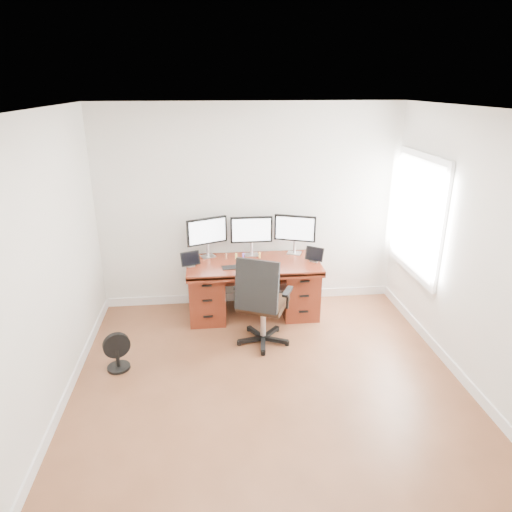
{
  "coord_description": "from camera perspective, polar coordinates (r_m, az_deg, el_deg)",
  "views": [
    {
      "loc": [
        -0.54,
        -3.61,
        2.9
      ],
      "look_at": [
        0.0,
        1.5,
        0.95
      ],
      "focal_mm": 32.0,
      "sensor_mm": 36.0,
      "label": 1
    }
  ],
  "objects": [
    {
      "name": "desk",
      "position": [
        6.01,
        -0.33,
        -3.78
      ],
      "size": [
        1.7,
        0.8,
        0.75
      ],
      "color": "#5D2112",
      "rests_on": "ground"
    },
    {
      "name": "phone",
      "position": [
        5.8,
        0.0,
        -0.91
      ],
      "size": [
        0.14,
        0.07,
        0.01
      ],
      "primitive_type": "cube",
      "rotation": [
        0.0,
        0.0,
        0.04
      ],
      "color": "black",
      "rests_on": "desk"
    },
    {
      "name": "trackpad",
      "position": [
        5.74,
        1.67,
        -1.15
      ],
      "size": [
        0.15,
        0.15,
        0.01
      ],
      "primitive_type": "cube",
      "rotation": [
        0.0,
        0.0,
        -0.21
      ],
      "color": "silver",
      "rests_on": "desk"
    },
    {
      "name": "drawing_tablet",
      "position": [
        5.68,
        -3.18,
        -1.42
      ],
      "size": [
        0.23,
        0.16,
        0.01
      ],
      "primitive_type": "cube",
      "rotation": [
        0.0,
        0.0,
        0.11
      ],
      "color": "black",
      "rests_on": "desk"
    },
    {
      "name": "figurine_orange",
      "position": [
        5.98,
        0.46,
        0.15
      ],
      "size": [
        0.03,
        0.03,
        0.08
      ],
      "color": "#F3B644",
      "rests_on": "desk"
    },
    {
      "name": "tablet_left",
      "position": [
        5.75,
        -8.21,
        -0.49
      ],
      "size": [
        0.25,
        0.14,
        0.19
      ],
      "rotation": [
        0.0,
        0.0,
        0.33
      ],
      "color": "silver",
      "rests_on": "desk"
    },
    {
      "name": "floor_fan",
      "position": [
        5.2,
        -16.99,
        -11.44
      ],
      "size": [
        0.29,
        0.25,
        0.42
      ],
      "rotation": [
        0.0,
        0.0,
        0.36
      ],
      "color": "black",
      "rests_on": "ground"
    },
    {
      "name": "monitor_center",
      "position": [
        5.98,
        -0.58,
        3.14
      ],
      "size": [
        0.55,
        0.14,
        0.53
      ],
      "rotation": [
        0.0,
        0.0,
        0.0
      ],
      "color": "silver",
      "rests_on": "desk"
    },
    {
      "name": "figurine_purple",
      "position": [
        5.96,
        -1.6,
        0.07
      ],
      "size": [
        0.03,
        0.03,
        0.08
      ],
      "color": "#7D5ADC",
      "rests_on": "desk"
    },
    {
      "name": "ground",
      "position": [
        4.66,
        2.05,
        -17.71
      ],
      "size": [
        4.5,
        4.5,
        0.0
      ],
      "primitive_type": "plane",
      "color": "brown",
      "rests_on": "ground"
    },
    {
      "name": "figurine_yellow",
      "position": [
        5.95,
        -2.49,
        0.04
      ],
      "size": [
        0.03,
        0.03,
        0.08
      ],
      "color": "#E6DC66",
      "rests_on": "desk"
    },
    {
      "name": "back_wall",
      "position": [
        6.08,
        -0.75,
        6.03
      ],
      "size": [
        4.0,
        0.1,
        2.7
      ],
      "primitive_type": "cube",
      "color": "white",
      "rests_on": "ground"
    },
    {
      "name": "figurine_brown",
      "position": [
        5.95,
        -3.76,
        -0.01
      ],
      "size": [
        0.03,
        0.03,
        0.08
      ],
      "color": "brown",
      "rests_on": "desk"
    },
    {
      "name": "monitor_left",
      "position": [
        5.96,
        -6.14,
        2.94
      ],
      "size": [
        0.52,
        0.24,
        0.53
      ],
      "rotation": [
        0.0,
        0.0,
        0.39
      ],
      "color": "silver",
      "rests_on": "desk"
    },
    {
      "name": "right_wall",
      "position": [
        4.76,
        26.65,
        -0.48
      ],
      "size": [
        0.1,
        4.5,
        2.7
      ],
      "color": "white",
      "rests_on": "ground"
    },
    {
      "name": "office_chair",
      "position": [
        5.34,
        0.73,
        -7.5
      ],
      "size": [
        0.79,
        0.79,
        1.12
      ],
      "rotation": [
        0.0,
        0.0,
        -0.43
      ],
      "color": "black",
      "rests_on": "ground"
    },
    {
      "name": "monitor_right",
      "position": [
        6.06,
        4.89,
        3.3
      ],
      "size": [
        0.53,
        0.22,
        0.53
      ],
      "rotation": [
        0.0,
        0.0,
        -0.35
      ],
      "color": "silver",
      "rests_on": "desk"
    },
    {
      "name": "keyboard",
      "position": [
        5.64,
        0.41,
        -1.53
      ],
      "size": [
        0.29,
        0.14,
        0.01
      ],
      "primitive_type": "cube",
      "rotation": [
        0.0,
        0.0,
        0.06
      ],
      "color": "silver",
      "rests_on": "desk"
    },
    {
      "name": "tablet_right",
      "position": [
        5.89,
        7.33,
        0.1
      ],
      "size": [
        0.24,
        0.19,
        0.19
      ],
      "rotation": [
        0.0,
        0.0,
        -0.61
      ],
      "color": "silver",
      "rests_on": "desk"
    }
  ]
}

